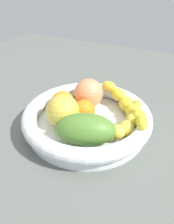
% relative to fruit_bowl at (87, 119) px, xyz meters
% --- Properties ---
extents(kitchen_counter, '(1.20, 1.20, 0.03)m').
position_rel_fruit_bowl_xyz_m(kitchen_counter, '(0.00, 0.00, -0.04)').
color(kitchen_counter, '#5F645D').
rests_on(kitchen_counter, ground).
extents(fruit_bowl, '(0.30, 0.30, 0.05)m').
position_rel_fruit_bowl_xyz_m(fruit_bowl, '(0.00, 0.00, 0.00)').
color(fruit_bowl, white).
rests_on(fruit_bowl, kitchen_counter).
extents(banana_draped_left, '(0.17, 0.16, 0.05)m').
position_rel_fruit_bowl_xyz_m(banana_draped_left, '(-0.06, 0.08, 0.02)').
color(banana_draped_left, yellow).
rests_on(banana_draped_left, fruit_bowl).
extents(banana_draped_right, '(0.19, 0.09, 0.05)m').
position_rel_fruit_bowl_xyz_m(banana_draped_right, '(0.01, 0.09, 0.02)').
color(banana_draped_right, '#DEC745').
rests_on(banana_draped_right, fruit_bowl).
extents(orange_front, '(0.05, 0.05, 0.05)m').
position_rel_fruit_bowl_xyz_m(orange_front, '(-0.01, -0.01, 0.02)').
color(orange_front, orange).
rests_on(orange_front, fruit_bowl).
extents(orange_mid_left, '(0.06, 0.06, 0.06)m').
position_rel_fruit_bowl_xyz_m(orange_mid_left, '(-0.02, -0.07, 0.02)').
color(orange_mid_left, orange).
rests_on(orange_mid_left, fruit_bowl).
extents(peach_blush, '(0.07, 0.07, 0.07)m').
position_rel_fruit_bowl_xyz_m(peach_blush, '(-0.07, -0.03, 0.03)').
color(peach_blush, '#F99562').
rests_on(peach_blush, fruit_bowl).
extents(apple_yellow, '(0.08, 0.08, 0.08)m').
position_rel_fruit_bowl_xyz_m(apple_yellow, '(0.03, -0.05, 0.03)').
color(apple_yellow, gold).
rests_on(apple_yellow, fruit_bowl).
extents(mango_green, '(0.11, 0.14, 0.07)m').
position_rel_fruit_bowl_xyz_m(mango_green, '(0.06, 0.03, 0.02)').
color(mango_green, '#548530').
rests_on(mango_green, fruit_bowl).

